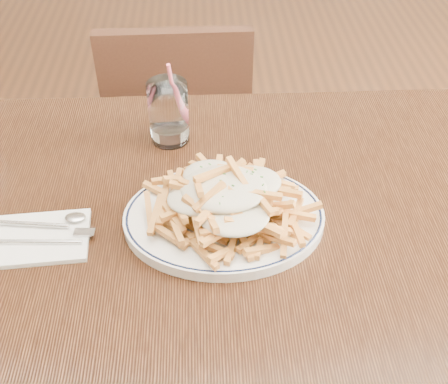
{
  "coord_description": "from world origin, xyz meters",
  "views": [
    {
      "loc": [
        0.03,
        -0.68,
        1.42
      ],
      "look_at": [
        0.06,
        -0.01,
        0.82
      ],
      "focal_mm": 45.0,
      "sensor_mm": 36.0,
      "label": 1
    }
  ],
  "objects_px": {
    "water_glass": "(169,115)",
    "fries_plate": "(224,218)",
    "loaded_fries": "(224,195)",
    "table": "(191,253)",
    "chair_far": "(180,132)"
  },
  "relations": [
    {
      "from": "water_glass",
      "to": "fries_plate",
      "type": "bearing_deg",
      "value": -68.42
    },
    {
      "from": "loaded_fries",
      "to": "water_glass",
      "type": "distance_m",
      "value": 0.26
    },
    {
      "from": "table",
      "to": "water_glass",
      "type": "relative_size",
      "value": 7.02
    },
    {
      "from": "loaded_fries",
      "to": "water_glass",
      "type": "bearing_deg",
      "value": 111.58
    },
    {
      "from": "table",
      "to": "chair_far",
      "type": "xyz_separation_m",
      "value": [
        -0.04,
        0.65,
        -0.2
      ]
    },
    {
      "from": "fries_plate",
      "to": "chair_far",
      "type": "bearing_deg",
      "value": 98.41
    },
    {
      "from": "table",
      "to": "fries_plate",
      "type": "bearing_deg",
      "value": -5.38
    },
    {
      "from": "chair_far",
      "to": "table",
      "type": "bearing_deg",
      "value": -86.66
    },
    {
      "from": "fries_plate",
      "to": "loaded_fries",
      "type": "xyz_separation_m",
      "value": [
        0.0,
        -0.0,
        0.05
      ]
    },
    {
      "from": "table",
      "to": "water_glass",
      "type": "distance_m",
      "value": 0.28
    },
    {
      "from": "table",
      "to": "fries_plate",
      "type": "height_order",
      "value": "fries_plate"
    },
    {
      "from": "table",
      "to": "loaded_fries",
      "type": "relative_size",
      "value": 4.04
    },
    {
      "from": "loaded_fries",
      "to": "water_glass",
      "type": "height_order",
      "value": "water_glass"
    },
    {
      "from": "table",
      "to": "chair_far",
      "type": "relative_size",
      "value": 1.45
    },
    {
      "from": "table",
      "to": "loaded_fries",
      "type": "bearing_deg",
      "value": -5.38
    }
  ]
}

